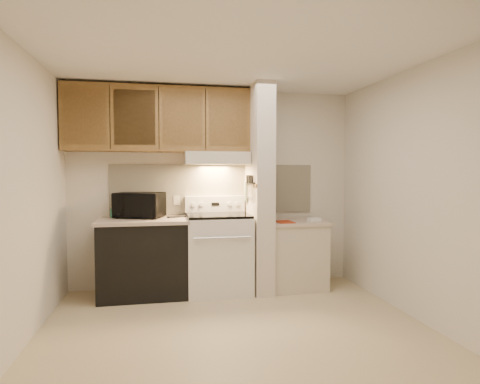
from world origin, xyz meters
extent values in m
plane|color=#C9B58D|center=(0.00, 0.00, 0.00)|extent=(3.60, 3.60, 0.00)
plane|color=white|center=(0.00, 0.00, 2.50)|extent=(3.60, 3.60, 0.00)
cube|color=beige|center=(0.00, 1.50, 1.25)|extent=(3.60, 2.50, 0.02)
cube|color=beige|center=(-1.80, 0.00, 1.25)|extent=(0.02, 3.00, 2.50)
cube|color=beige|center=(1.80, 0.00, 1.25)|extent=(0.02, 3.00, 2.50)
cube|color=#F9EECC|center=(0.00, 1.49, 1.24)|extent=(2.60, 0.02, 0.63)
cube|color=silver|center=(0.00, 1.16, 0.46)|extent=(0.76, 0.65, 0.92)
cube|color=black|center=(0.00, 0.84, 0.50)|extent=(0.50, 0.01, 0.30)
cylinder|color=silver|center=(0.00, 0.80, 0.72)|extent=(0.65, 0.02, 0.02)
cube|color=black|center=(0.00, 1.16, 0.94)|extent=(0.74, 0.64, 0.03)
cube|color=silver|center=(0.00, 1.44, 1.05)|extent=(0.76, 0.08, 0.20)
cube|color=black|center=(0.00, 1.40, 1.05)|extent=(0.10, 0.01, 0.04)
cylinder|color=silver|center=(-0.28, 1.40, 1.05)|extent=(0.05, 0.02, 0.05)
cylinder|color=silver|center=(-0.18, 1.40, 1.05)|extent=(0.05, 0.02, 0.05)
cylinder|color=silver|center=(0.18, 1.40, 1.05)|extent=(0.05, 0.02, 0.05)
cylinder|color=silver|center=(0.28, 1.40, 1.05)|extent=(0.05, 0.02, 0.05)
cube|color=black|center=(-0.88, 1.17, 0.43)|extent=(1.00, 0.63, 0.87)
cube|color=#BDA797|center=(-0.88, 1.17, 0.89)|extent=(1.04, 0.67, 0.04)
cube|color=black|center=(-0.48, 1.25, 0.92)|extent=(0.26, 0.16, 0.02)
cylinder|color=#266D5B|center=(-1.23, 1.39, 0.96)|extent=(0.10, 0.10, 0.11)
cube|color=beige|center=(-0.48, 1.48, 1.10)|extent=(0.08, 0.01, 0.12)
imported|color=black|center=(-0.93, 1.31, 1.06)|extent=(0.64, 0.53, 0.30)
cube|color=beige|center=(0.51, 1.15, 1.25)|extent=(0.22, 0.70, 2.50)
cube|color=brown|center=(0.39, 1.15, 1.30)|extent=(0.01, 0.70, 0.04)
cube|color=black|center=(0.39, 1.10, 1.32)|extent=(0.02, 0.42, 0.04)
cube|color=silver|center=(0.38, 0.94, 1.22)|extent=(0.01, 0.03, 0.16)
cylinder|color=black|center=(0.38, 0.94, 1.37)|extent=(0.02, 0.02, 0.10)
cube|color=silver|center=(0.38, 1.02, 1.21)|extent=(0.01, 0.04, 0.18)
cylinder|color=black|center=(0.38, 1.01, 1.37)|extent=(0.02, 0.02, 0.10)
cube|color=silver|center=(0.38, 1.09, 1.20)|extent=(0.01, 0.04, 0.20)
cylinder|color=black|center=(0.38, 1.09, 1.37)|extent=(0.02, 0.02, 0.10)
cube|color=silver|center=(0.38, 1.17, 1.22)|extent=(0.01, 0.04, 0.16)
cylinder|color=black|center=(0.38, 1.19, 1.37)|extent=(0.02, 0.02, 0.10)
cube|color=silver|center=(0.38, 1.26, 1.21)|extent=(0.01, 0.04, 0.18)
cylinder|color=black|center=(0.38, 1.25, 1.37)|extent=(0.02, 0.02, 0.10)
cube|color=slate|center=(0.38, 1.32, 1.21)|extent=(0.03, 0.10, 0.24)
cube|color=beige|center=(0.97, 1.15, 0.40)|extent=(0.70, 0.60, 0.81)
cube|color=#BDA797|center=(0.97, 1.15, 0.83)|extent=(0.74, 0.64, 0.04)
cube|color=#9E2D11|center=(0.79, 1.00, 0.85)|extent=(0.21, 0.27, 0.01)
cube|color=white|center=(1.19, 1.05, 0.87)|extent=(0.16, 0.12, 0.04)
cube|color=beige|center=(0.00, 1.28, 1.62)|extent=(0.78, 0.44, 0.15)
cube|color=beige|center=(0.00, 1.07, 1.58)|extent=(0.78, 0.04, 0.06)
cube|color=brown|center=(-0.69, 1.32, 2.08)|extent=(2.18, 0.33, 0.77)
cube|color=brown|center=(-1.51, 1.17, 2.08)|extent=(0.46, 0.01, 0.63)
cube|color=black|center=(-1.23, 1.16, 2.08)|extent=(0.01, 0.01, 0.73)
cube|color=brown|center=(-0.96, 1.17, 2.08)|extent=(0.46, 0.01, 0.63)
cube|color=black|center=(-0.69, 1.16, 2.08)|extent=(0.01, 0.01, 0.73)
cube|color=brown|center=(-0.42, 1.17, 2.08)|extent=(0.46, 0.01, 0.63)
cube|color=black|center=(-0.14, 1.16, 2.08)|extent=(0.01, 0.01, 0.73)
cube|color=brown|center=(0.13, 1.17, 2.08)|extent=(0.46, 0.01, 0.63)
camera|label=1|loc=(-0.67, -3.62, 1.47)|focal=30.00mm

